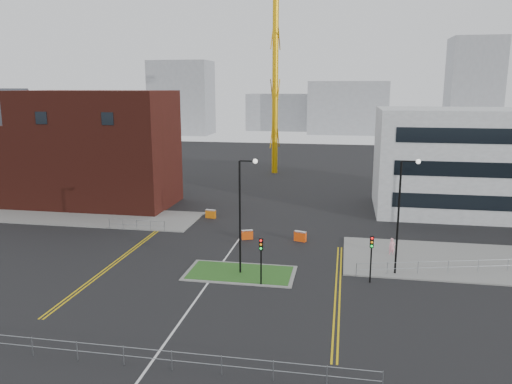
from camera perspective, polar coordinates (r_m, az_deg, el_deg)
ground at (r=33.32m, az=-8.23°, el=-13.92°), size 200.00×200.00×0.00m
pavement_left at (r=60.27m, az=-19.81°, el=-2.58°), size 28.00×8.00×0.12m
pavement_right at (r=46.37m, az=25.10°, el=-7.31°), size 24.00×10.00×0.12m
island_kerb at (r=39.89m, az=-1.80°, el=-9.25°), size 8.60×4.60×0.08m
grass_island at (r=39.88m, az=-1.80°, el=-9.22°), size 8.00×4.00×0.12m
brick_building at (r=65.64m, az=-19.90°, el=4.60°), size 24.20×10.07×14.24m
office_block at (r=63.03m, az=25.04°, el=3.13°), size 25.00×12.20×12.00m
streetlamp_island at (r=38.23m, az=-1.54°, el=-1.75°), size 1.46×0.36×9.18m
streetlamp_right_near at (r=39.65m, az=16.32°, el=-1.73°), size 1.46×0.36×9.18m
traffic_light_island at (r=36.80m, az=0.58°, el=-6.91°), size 0.28×0.33×3.65m
traffic_light_right at (r=38.30m, az=13.06°, el=-6.47°), size 0.28×0.33×3.65m
railing_front at (r=28.00m, az=-12.32°, el=-17.62°), size 24.05×0.05×1.10m
railing_left at (r=52.64m, az=-13.49°, el=-3.48°), size 6.05×0.05×1.10m
railing_right at (r=43.48m, az=24.08°, el=-7.47°), size 19.05×5.05×1.10m
centre_line at (r=35.03m, az=-7.18°, el=-12.53°), size 0.15×30.00×0.01m
yellow_left_a at (r=45.11m, az=-15.17°, el=-7.17°), size 0.12×24.00×0.01m
yellow_left_b at (r=44.98m, az=-14.82°, el=-7.21°), size 0.12×24.00×0.01m
yellow_right_a at (r=37.28m, az=9.10°, el=-11.03°), size 0.12×20.00×0.01m
yellow_right_b at (r=37.28m, az=9.57°, el=-11.05°), size 0.12×20.00×0.01m
skyline_a at (r=156.53m, az=-8.48°, el=10.59°), size 18.00×12.00×22.00m
skyline_b at (r=158.48m, az=10.43°, el=9.45°), size 24.00×12.00×16.00m
skyline_c at (r=157.33m, az=23.59°, el=10.84°), size 14.00×12.00×28.00m
skyline_d at (r=169.50m, az=4.23°, el=9.09°), size 30.00×12.00×12.00m
pedestrian at (r=45.19m, az=15.27°, el=-6.09°), size 0.67×0.55×1.59m
barrier_left at (r=56.12m, az=-5.21°, el=-2.47°), size 1.19×0.54×0.96m
barrier_mid at (r=48.28m, az=-1.01°, el=-4.86°), size 1.14×0.74×0.91m
barrier_right at (r=47.87m, az=5.07°, el=-5.01°), size 1.22×0.73×0.97m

